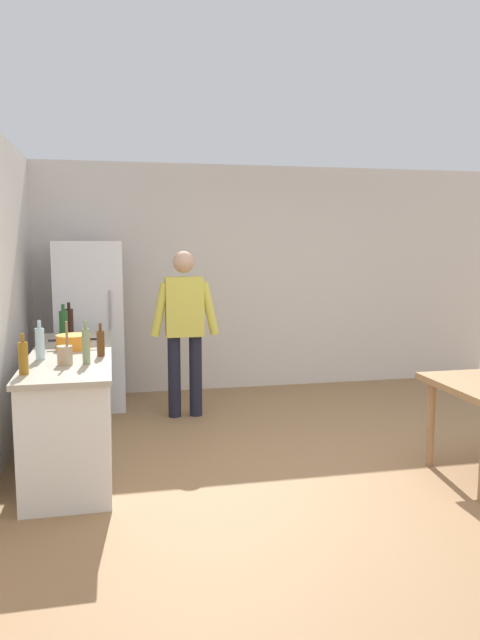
{
  "coord_description": "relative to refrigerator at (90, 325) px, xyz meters",
  "views": [
    {
      "loc": [
        -1.66,
        -4.13,
        1.78
      ],
      "look_at": [
        -0.52,
        1.18,
        1.08
      ],
      "focal_mm": 33.43,
      "sensor_mm": 36.0,
      "label": 1
    }
  ],
  "objects": [
    {
      "name": "utensil_jar",
      "position": [
        -0.11,
        -2.11,
        0.08
      ],
      "size": [
        0.11,
        0.11,
        0.32
      ],
      "color": "tan",
      "rests_on": "kitchen_counter"
    },
    {
      "name": "bottle_wine_dark",
      "position": [
        -0.15,
        -0.9,
        0.15
      ],
      "size": [
        0.08,
        0.08,
        0.34
      ],
      "color": "black",
      "rests_on": "kitchen_counter"
    },
    {
      "name": "bottle_oil_amber",
      "position": [
        -0.36,
        -2.38,
        0.12
      ],
      "size": [
        0.06,
        0.06,
        0.28
      ],
      "color": "#996619",
      "rests_on": "kitchen_counter"
    },
    {
      "name": "wall_back",
      "position": [
        1.9,
        0.6,
        0.45
      ],
      "size": [
        6.4,
        0.12,
        2.7
      ],
      "primitive_type": "cube",
      "color": "silver",
      "rests_on": "ground_plane"
    },
    {
      "name": "refrigerator",
      "position": [
        0.0,
        0.0,
        0.0
      ],
      "size": [
        0.7,
        0.67,
        1.8
      ],
      "color": "white",
      "rests_on": "ground_plane"
    },
    {
      "name": "person",
      "position": [
        0.95,
        -0.55,
        0.08
      ],
      "size": [
        0.7,
        0.22,
        1.7
      ],
      "color": "#1E1E2D",
      "rests_on": "ground_plane"
    },
    {
      "name": "bottle_vinegar_tall",
      "position": [
        0.04,
        -2.11,
        0.14
      ],
      "size": [
        0.06,
        0.06,
        0.32
      ],
      "color": "gray",
      "rests_on": "kitchen_counter"
    },
    {
      "name": "cooking_pot",
      "position": [
        -0.09,
        -1.44,
        0.06
      ],
      "size": [
        0.4,
        0.28,
        0.12
      ],
      "color": "orange",
      "rests_on": "kitchen_counter"
    },
    {
      "name": "kitchen_counter",
      "position": [
        -0.1,
        -1.6,
        -0.45
      ],
      "size": [
        0.64,
        2.2,
        0.9
      ],
      "color": "white",
      "rests_on": "ground_plane"
    },
    {
      "name": "ground_plane",
      "position": [
        1.9,
        -2.4,
        -0.9
      ],
      "size": [
        14.0,
        14.0,
        0.0
      ],
      "primitive_type": "plane",
      "color": "#936D47"
    },
    {
      "name": "bottle_wine_green",
      "position": [
        -0.19,
        -1.06,
        0.15
      ],
      "size": [
        0.08,
        0.08,
        0.34
      ],
      "color": "#1E5123",
      "rests_on": "kitchen_counter"
    },
    {
      "name": "bottle_beer_brown",
      "position": [
        0.14,
        -1.82,
        0.11
      ],
      "size": [
        0.06,
        0.06,
        0.26
      ],
      "color": "#5B3314",
      "rests_on": "kitchen_counter"
    },
    {
      "name": "bottle_water_clear",
      "position": [
        -0.31,
        -1.86,
        0.13
      ],
      "size": [
        0.07,
        0.07,
        0.3
      ],
      "color": "silver",
      "rests_on": "kitchen_counter"
    }
  ]
}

